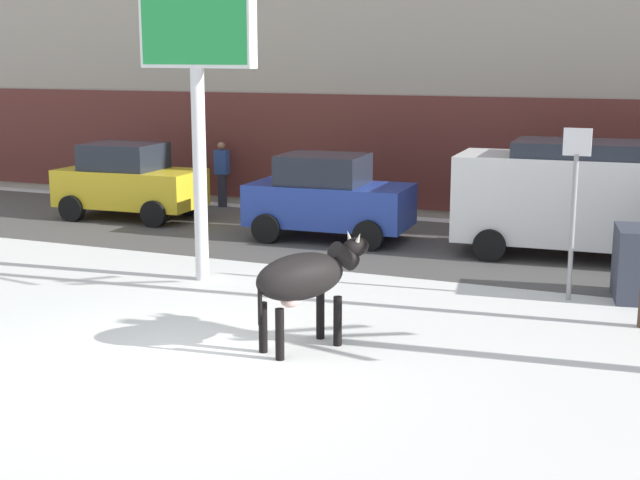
% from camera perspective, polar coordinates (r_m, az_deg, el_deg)
% --- Properties ---
extents(ground_plane, '(120.00, 120.00, 0.00)m').
position_cam_1_polar(ground_plane, '(11.81, -8.61, -7.90)').
color(ground_plane, white).
extents(road_strip, '(60.00, 5.60, 0.01)m').
position_cam_1_polar(road_strip, '(19.19, 4.52, -0.18)').
color(road_strip, '#514F4C').
rests_on(road_strip, ground).
extents(cow_black, '(1.29, 1.85, 1.54)m').
position_cam_1_polar(cow_black, '(12.05, -0.98, -2.44)').
color(cow_black, black).
rests_on(cow_black, ground).
extents(billboard, '(2.51, 0.72, 5.56)m').
position_cam_1_polar(billboard, '(15.67, -7.98, 12.96)').
color(billboard, silver).
rests_on(billboard, ground).
extents(car_yellow_hatchback, '(3.59, 2.08, 1.86)m').
position_cam_1_polar(car_yellow_hatchback, '(22.45, -12.15, 3.71)').
color(car_yellow_hatchback, gold).
rests_on(car_yellow_hatchback, ground).
extents(car_blue_hatchback, '(3.59, 2.08, 1.86)m').
position_cam_1_polar(car_blue_hatchback, '(19.38, 0.53, 2.75)').
color(car_blue_hatchback, '#233D9E').
rests_on(car_blue_hatchback, ground).
extents(car_white_van, '(4.70, 2.32, 2.32)m').
position_cam_1_polar(car_white_van, '(18.29, 16.12, 2.75)').
color(car_white_van, white).
rests_on(car_white_van, ground).
extents(pedestrian_near_billboard, '(0.36, 0.24, 1.73)m').
position_cam_1_polar(pedestrian_near_billboard, '(23.80, -6.31, 4.22)').
color(pedestrian_near_billboard, '#282833').
rests_on(pedestrian_near_billboard, ground).
extents(pedestrian_by_cars, '(0.36, 0.24, 1.73)m').
position_cam_1_polar(pedestrian_by_cars, '(21.20, 11.76, 3.14)').
color(pedestrian_by_cars, '#282833').
rests_on(pedestrian_by_cars, ground).
extents(street_sign, '(0.44, 0.08, 2.82)m').
position_cam_1_polar(street_sign, '(14.92, 15.97, 2.50)').
color(street_sign, gray).
rests_on(street_sign, ground).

